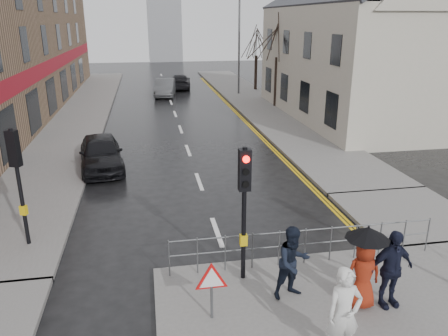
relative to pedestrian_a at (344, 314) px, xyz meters
name	(u,v)px	position (x,y,z in m)	size (l,w,h in m)	color
ground	(237,287)	(-1.46, 2.73, -1.08)	(120.00, 120.00, 0.00)	black
left_pavement	(82,111)	(-7.96, 25.73, -1.01)	(4.00, 44.00, 0.14)	#605E5B
right_pavement	(252,100)	(5.04, 27.73, -1.01)	(4.00, 40.00, 0.14)	#605E5B
pavement_bridge_right	(408,214)	(5.04, 5.73, -1.01)	(4.00, 4.20, 0.14)	#605E5B
building_right_cream	(363,43)	(10.54, 20.73, 3.70)	(9.00, 16.40, 10.10)	#B0AC9A
traffic_signal_near_left	(244,191)	(-1.26, 2.92, 1.38)	(0.28, 0.27, 3.40)	black
traffic_signal_far_left	(17,167)	(-6.96, 5.73, 1.38)	(0.34, 0.33, 3.40)	black
guard_railing_front	(305,238)	(0.49, 3.33, -0.22)	(7.14, 0.04, 1.00)	#595B5E
warning_sign	(212,282)	(-2.26, 1.52, -0.04)	(0.80, 0.07, 1.35)	#595B5E
street_lamp	(237,38)	(4.36, 30.73, 3.63)	(1.83, 0.25, 8.00)	#595B5E
tree_near	(278,36)	(6.04, 24.73, 4.06)	(2.40, 2.40, 6.58)	black
tree_far	(256,41)	(6.54, 32.73, 3.35)	(2.40, 2.40, 5.64)	black
pedestrian_a	(344,314)	(0.00, 0.00, 0.00)	(0.68, 0.45, 1.88)	silver
pedestrian_b	(293,263)	(-0.31, 1.99, -0.06)	(0.85, 0.67, 1.76)	black
pedestrian_with_umbrella	(364,263)	(1.09, 1.36, 0.16)	(0.96, 0.96, 1.96)	maroon
pedestrian_d	(391,269)	(1.70, 1.29, -0.02)	(1.08, 0.45, 1.84)	black
car_parked	(101,153)	(-5.46, 12.53, -0.33)	(1.77, 4.39, 1.50)	black
car_mid	(165,88)	(-1.74, 31.22, -0.35)	(1.53, 4.39, 1.45)	#414346
car_far	(180,82)	(-0.14, 35.11, -0.41)	(1.87, 4.61, 1.34)	black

